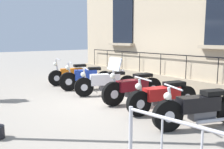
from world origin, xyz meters
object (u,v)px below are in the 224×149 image
at_px(motorcycle_orange, 73,75).
at_px(motorcycle_red, 163,97).
at_px(motorcycle_black, 200,109).
at_px(motorcycle_maroon, 133,88).
at_px(motorcycle_blue, 87,78).
at_px(motorcycle_white, 106,83).

distance_m(motorcycle_orange, motorcycle_red, 4.78).
bearing_deg(motorcycle_orange, motorcycle_black, 88.19).
bearing_deg(motorcycle_black, motorcycle_orange, -91.81).
bearing_deg(motorcycle_orange, motorcycle_maroon, 90.62).
distance_m(motorcycle_blue, motorcycle_black, 4.72).
height_order(motorcycle_blue, motorcycle_red, motorcycle_blue).
bearing_deg(motorcycle_white, motorcycle_orange, -90.43).
bearing_deg(motorcycle_orange, motorcycle_blue, 86.37).
height_order(motorcycle_orange, motorcycle_white, motorcycle_orange).
relative_size(motorcycle_white, motorcycle_black, 0.98).
distance_m(motorcycle_white, motorcycle_black, 3.59).
relative_size(motorcycle_blue, motorcycle_white, 0.94).
xyz_separation_m(motorcycle_blue, motorcycle_maroon, (-0.12, 2.40, 0.02)).
relative_size(motorcycle_orange, motorcycle_maroon, 0.95).
bearing_deg(motorcycle_black, motorcycle_blue, -91.33).
distance_m(motorcycle_orange, motorcycle_white, 2.37).
height_order(motorcycle_orange, motorcycle_maroon, motorcycle_maroon).
xyz_separation_m(motorcycle_maroon, motorcycle_red, (0.02, 1.15, -0.05)).
relative_size(motorcycle_white, motorcycle_maroon, 0.99).
bearing_deg(motorcycle_black, motorcycle_maroon, -95.57).
xyz_separation_m(motorcycle_orange, motorcycle_blue, (0.08, 1.24, 0.02)).
xyz_separation_m(motorcycle_white, motorcycle_black, (0.17, 3.59, -0.00)).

